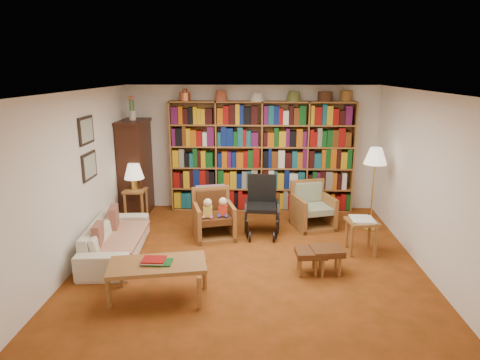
{
  "coord_description": "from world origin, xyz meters",
  "views": [
    {
      "loc": [
        0.09,
        -6.03,
        2.79
      ],
      "look_at": [
        -0.16,
        0.6,
        1.07
      ],
      "focal_mm": 32.0,
      "sensor_mm": 36.0,
      "label": 1
    }
  ],
  "objects_px": {
    "wheelchair": "(262,207)",
    "coffee_table": "(158,267)",
    "side_table_lamp": "(136,199)",
    "footstool_a": "(311,254)",
    "armchair_sage": "(313,209)",
    "armchair_leather": "(214,216)",
    "side_table_papers": "(362,226)",
    "floor_lamp": "(375,159)",
    "sofa": "(116,239)",
    "footstool_b": "(327,253)"
  },
  "relations": [
    {
      "from": "side_table_papers",
      "to": "footstool_a",
      "type": "height_order",
      "value": "side_table_papers"
    },
    {
      "from": "side_table_lamp",
      "to": "footstool_a",
      "type": "relative_size",
      "value": 1.45
    },
    {
      "from": "sofa",
      "to": "armchair_sage",
      "type": "xyz_separation_m",
      "value": [
        3.18,
        1.43,
        0.04
      ]
    },
    {
      "from": "armchair_sage",
      "to": "wheelchair",
      "type": "relative_size",
      "value": 0.84
    },
    {
      "from": "armchair_leather",
      "to": "footstool_b",
      "type": "relative_size",
      "value": 1.76
    },
    {
      "from": "armchair_sage",
      "to": "coffee_table",
      "type": "xyz_separation_m",
      "value": [
        -2.25,
        -2.66,
        0.11
      ]
    },
    {
      "from": "footstool_a",
      "to": "floor_lamp",
      "type": "bearing_deg",
      "value": 53.99
    },
    {
      "from": "footstool_b",
      "to": "coffee_table",
      "type": "bearing_deg",
      "value": -160.47
    },
    {
      "from": "sofa",
      "to": "armchair_sage",
      "type": "bearing_deg",
      "value": -70.62
    },
    {
      "from": "footstool_a",
      "to": "footstool_b",
      "type": "relative_size",
      "value": 0.91
    },
    {
      "from": "wheelchair",
      "to": "floor_lamp",
      "type": "height_order",
      "value": "floor_lamp"
    },
    {
      "from": "armchair_leather",
      "to": "side_table_papers",
      "type": "relative_size",
      "value": 1.5
    },
    {
      "from": "armchair_leather",
      "to": "footstool_a",
      "type": "bearing_deg",
      "value": -42.82
    },
    {
      "from": "coffee_table",
      "to": "side_table_papers",
      "type": "bearing_deg",
      "value": 27.57
    },
    {
      "from": "side_table_papers",
      "to": "coffee_table",
      "type": "xyz_separation_m",
      "value": [
        -2.85,
        -1.49,
        -0.02
      ]
    },
    {
      "from": "armchair_leather",
      "to": "side_table_lamp",
      "type": "bearing_deg",
      "value": 157.94
    },
    {
      "from": "side_table_papers",
      "to": "footstool_b",
      "type": "xyz_separation_m",
      "value": [
        -0.64,
        -0.7,
        -0.14
      ]
    },
    {
      "from": "sofa",
      "to": "footstool_a",
      "type": "bearing_deg",
      "value": -104.28
    },
    {
      "from": "wheelchair",
      "to": "side_table_lamp",
      "type": "bearing_deg",
      "value": 168.82
    },
    {
      "from": "floor_lamp",
      "to": "footstool_a",
      "type": "xyz_separation_m",
      "value": [
        -1.28,
        -1.76,
        -1.0
      ]
    },
    {
      "from": "coffee_table",
      "to": "armchair_sage",
      "type": "bearing_deg",
      "value": 49.79
    },
    {
      "from": "armchair_sage",
      "to": "coffee_table",
      "type": "distance_m",
      "value": 3.48
    },
    {
      "from": "side_table_lamp",
      "to": "armchair_sage",
      "type": "distance_m",
      "value": 3.29
    },
    {
      "from": "floor_lamp",
      "to": "armchair_leather",
      "type": "bearing_deg",
      "value": -172.0
    },
    {
      "from": "wheelchair",
      "to": "footstool_a",
      "type": "xyz_separation_m",
      "value": [
        0.67,
        -1.53,
        -0.18
      ]
    },
    {
      "from": "sofa",
      "to": "side_table_lamp",
      "type": "xyz_separation_m",
      "value": [
        -0.1,
        1.51,
        0.19
      ]
    },
    {
      "from": "side_table_papers",
      "to": "floor_lamp",
      "type": "bearing_deg",
      "value": 67.88
    },
    {
      "from": "footstool_a",
      "to": "side_table_papers",
      "type": "bearing_deg",
      "value": 40.7
    },
    {
      "from": "sofa",
      "to": "side_table_papers",
      "type": "relative_size",
      "value": 3.27
    },
    {
      "from": "armchair_sage",
      "to": "wheelchair",
      "type": "distance_m",
      "value": 1.02
    },
    {
      "from": "wheelchair",
      "to": "armchair_leather",
      "type": "bearing_deg",
      "value": -169.07
    },
    {
      "from": "armchair_sage",
      "to": "side_table_papers",
      "type": "distance_m",
      "value": 1.32
    },
    {
      "from": "side_table_lamp",
      "to": "armchair_sage",
      "type": "height_order",
      "value": "armchair_sage"
    },
    {
      "from": "coffee_table",
      "to": "footstool_b",
      "type": "bearing_deg",
      "value": 19.53
    },
    {
      "from": "side_table_lamp",
      "to": "armchair_leather",
      "type": "bearing_deg",
      "value": -22.06
    },
    {
      "from": "side_table_lamp",
      "to": "footstool_b",
      "type": "relative_size",
      "value": 1.31
    },
    {
      "from": "footstool_a",
      "to": "coffee_table",
      "type": "relative_size",
      "value": 0.34
    },
    {
      "from": "side_table_lamp",
      "to": "footstool_b",
      "type": "bearing_deg",
      "value": -31.02
    },
    {
      "from": "footstool_b",
      "to": "coffee_table",
      "type": "xyz_separation_m",
      "value": [
        -2.21,
        -0.79,
        0.12
      ]
    },
    {
      "from": "side_table_lamp",
      "to": "footstool_a",
      "type": "bearing_deg",
      "value": -33.49
    },
    {
      "from": "wheelchair",
      "to": "coffee_table",
      "type": "xyz_separation_m",
      "value": [
        -1.31,
        -2.27,
        -0.04
      ]
    },
    {
      "from": "side_table_lamp",
      "to": "armchair_leather",
      "type": "height_order",
      "value": "armchair_leather"
    },
    {
      "from": "armchair_sage",
      "to": "floor_lamp",
      "type": "relative_size",
      "value": 0.58
    },
    {
      "from": "side_table_lamp",
      "to": "floor_lamp",
      "type": "xyz_separation_m",
      "value": [
        4.3,
        -0.23,
        0.83
      ]
    },
    {
      "from": "footstool_a",
      "to": "footstool_b",
      "type": "distance_m",
      "value": 0.23
    },
    {
      "from": "armchair_sage",
      "to": "footstool_a",
      "type": "relative_size",
      "value": 1.97
    },
    {
      "from": "side_table_lamp",
      "to": "armchair_sage",
      "type": "bearing_deg",
      "value": -1.4
    },
    {
      "from": "armchair_leather",
      "to": "side_table_papers",
      "type": "xyz_separation_m",
      "value": [
        2.35,
        -0.63,
        0.09
      ]
    },
    {
      "from": "armchair_sage",
      "to": "floor_lamp",
      "type": "xyz_separation_m",
      "value": [
        1.02,
        -0.15,
        0.97
      ]
    },
    {
      "from": "wheelchair",
      "to": "floor_lamp",
      "type": "distance_m",
      "value": 2.13
    }
  ]
}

